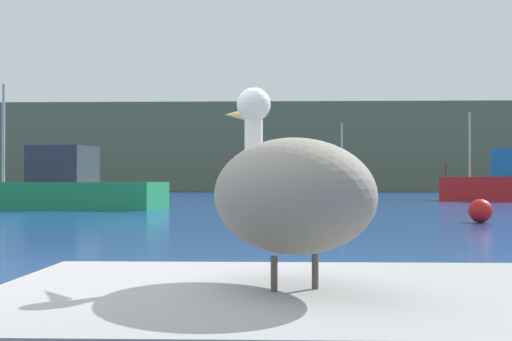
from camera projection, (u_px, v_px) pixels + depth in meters
name	position (u px, v px, depth m)	size (l,w,h in m)	color
hillside_backdrop	(270.00, 149.00, 79.89)	(140.00, 14.04, 9.17)	#5B664C
pelican	(288.00, 194.00, 3.21)	(1.01, 1.36, 0.94)	gray
fishing_boat_red	(511.00, 184.00, 37.46)	(7.29, 4.83, 4.74)	red
fishing_boat_teal	(313.00, 183.00, 44.96)	(5.78, 2.14, 4.68)	teal
fishing_boat_green	(60.00, 188.00, 27.25)	(8.21, 3.77, 4.81)	#1E8C4C
mooring_buoy	(480.00, 211.00, 18.13)	(0.60, 0.60, 0.60)	red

